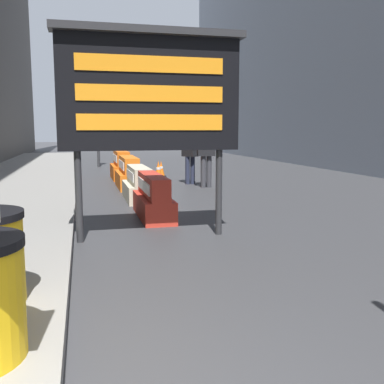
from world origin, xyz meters
The scene contains 11 objects.
message_board centered at (1.14, 4.41, 2.14)m, with size 2.72×0.36×3.01m.
jersey_barrier_red_striped centered at (1.41, 6.02, 0.35)m, with size 0.55×1.84×0.79m.
jersey_barrier_cream centered at (1.41, 8.13, 0.34)m, with size 0.63×1.71×0.77m.
jersey_barrier_orange_near centered at (1.41, 10.39, 0.38)m, with size 0.64×1.92×0.86m.
jersey_barrier_orange_far centered at (1.41, 12.76, 0.40)m, with size 0.65×1.83×0.91m.
traffic_cone_near centered at (2.78, 13.09, 0.27)m, with size 0.31×0.31×0.55m.
traffic_cone_mid centered at (2.59, 12.48, 0.29)m, with size 0.33×0.33×0.59m.
traffic_cone_far centered at (1.47, 11.44, 0.35)m, with size 0.40×0.40×0.72m.
traffic_light_near_curb centered at (0.86, 17.73, 2.57)m, with size 0.28×0.45×3.53m.
pedestrian_worker centered at (3.51, 9.95, 1.08)m, with size 0.51×0.35×1.82m.
pedestrian_passerby centered at (3.26, 10.81, 1.00)m, with size 0.48×0.52×1.70m.
Camera 1 is at (0.17, -2.07, 1.60)m, focal length 42.00 mm.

